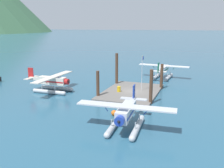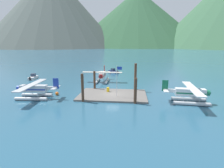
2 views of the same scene
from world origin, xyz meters
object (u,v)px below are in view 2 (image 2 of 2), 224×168
object	(u,v)px
mooring_buoy	(57,94)
boat_navy_open_north	(113,71)
seaplane_white_stbd_aft	(190,94)
flagpole	(118,77)
boat_white_open_west	(33,77)
seaplane_cream_bow_left	(102,76)
seaplane_silver_port_aft	(34,90)
fuel_drum	(108,89)

from	to	relation	value
mooring_buoy	boat_navy_open_north	xyz separation A→B (m)	(8.17, 29.11, 0.14)
seaplane_white_stbd_aft	flagpole	bearing A→B (deg)	172.80
mooring_buoy	boat_navy_open_north	size ratio (longest dim) A/B	0.17
mooring_buoy	boat_white_open_west	distance (m)	20.52
seaplane_cream_bow_left	seaplane_white_stbd_aft	xyz separation A→B (m)	(17.50, -15.43, 0.00)
seaplane_silver_port_aft	mooring_buoy	bearing A→B (deg)	37.65
seaplane_silver_port_aft	seaplane_white_stbd_aft	bearing A→B (deg)	0.78
flagpole	fuel_drum	size ratio (longest dim) A/B	6.53
flagpole	seaplane_silver_port_aft	bearing A→B (deg)	-172.69
flagpole	boat_white_open_west	world-z (taller)	flagpole
fuel_drum	seaplane_cream_bow_left	distance (m)	11.02
seaplane_white_stbd_aft	boat_navy_open_north	bearing A→B (deg)	117.38
flagpole	boat_white_open_west	size ratio (longest dim) A/B	1.18
fuel_drum	seaplane_white_stbd_aft	bearing A→B (deg)	-18.27
seaplane_silver_port_aft	boat_white_open_west	bearing A→B (deg)	120.05
flagpole	mooring_buoy	size ratio (longest dim) A/B	8.37
boat_white_open_west	seaplane_white_stbd_aft	bearing A→B (deg)	-24.75
seaplane_cream_bow_left	boat_white_open_west	bearing A→B (deg)	174.23
flagpole	seaplane_silver_port_aft	size ratio (longest dim) A/B	0.55
flagpole	seaplane_cream_bow_left	size ratio (longest dim) A/B	0.55
mooring_buoy	boat_navy_open_north	bearing A→B (deg)	74.33
boat_navy_open_north	boat_white_open_west	distance (m)	25.76
seaplane_cream_bow_left	boat_white_open_west	size ratio (longest dim) A/B	2.14
seaplane_white_stbd_aft	boat_white_open_west	world-z (taller)	seaplane_white_stbd_aft
mooring_buoy	seaplane_white_stbd_aft	world-z (taller)	seaplane_white_stbd_aft
boat_white_open_west	boat_navy_open_north	bearing A→B (deg)	32.28
seaplane_white_stbd_aft	seaplane_silver_port_aft	distance (m)	27.63
mooring_buoy	seaplane_cream_bow_left	size ratio (longest dim) A/B	0.07
fuel_drum	seaplane_white_stbd_aft	world-z (taller)	seaplane_white_stbd_aft
seaplane_silver_port_aft	seaplane_cream_bow_left	bearing A→B (deg)	57.36
seaplane_white_stbd_aft	boat_navy_open_north	size ratio (longest dim) A/B	2.52
seaplane_cream_bow_left	boat_navy_open_north	xyz separation A→B (m)	(1.31, 15.83, -1.09)
seaplane_silver_port_aft	boat_white_open_west	size ratio (longest dim) A/B	2.15
flagpole	seaplane_silver_port_aft	distance (m)	15.49
flagpole	seaplane_cream_bow_left	xyz separation A→B (m)	(-5.07, 13.86, -2.32)
seaplane_silver_port_aft	boat_navy_open_north	world-z (taller)	seaplane_silver_port_aft
seaplane_cream_bow_left	seaplane_white_stbd_aft	bearing A→B (deg)	-41.41
mooring_buoy	seaplane_white_stbd_aft	distance (m)	24.48
fuel_drum	seaplane_silver_port_aft	distance (m)	14.03
fuel_drum	boat_white_open_west	xyz separation A→B (m)	(-23.35, 12.67, -0.25)
fuel_drum	seaplane_silver_port_aft	size ratio (longest dim) A/B	0.08
mooring_buoy	seaplane_silver_port_aft	world-z (taller)	seaplane_silver_port_aft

